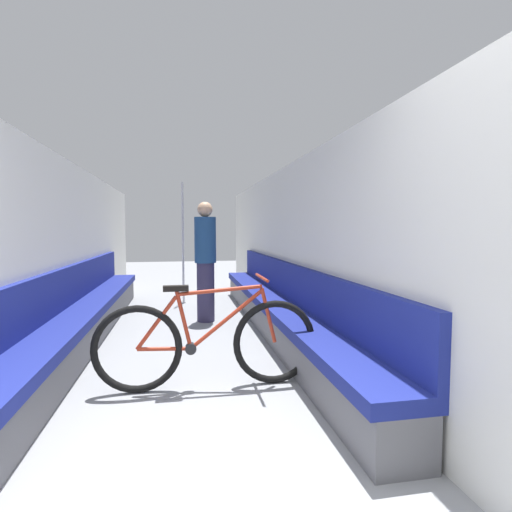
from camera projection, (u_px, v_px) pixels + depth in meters
The scene contains 7 objects.
wall_left at pixel (57, 251), 4.43m from camera, with size 0.10×10.43×2.12m, color silver.
wall_right at pixel (297, 248), 4.94m from camera, with size 0.10×10.43×2.12m, color silver.
bench_seat_row_left at pixel (83, 317), 4.59m from camera, with size 0.44×6.04×0.88m.
bench_seat_row_right at pixel (277, 310), 5.01m from camera, with size 0.44×6.04×0.88m.
bicycle at pixel (208, 343), 3.25m from camera, with size 1.82×0.46×0.91m.
grab_pole_near at pixel (183, 245), 6.95m from camera, with size 0.08×0.08×2.10m.
passenger_standing at pixel (205, 260), 5.58m from camera, with size 0.30×0.30×1.68m.
Camera 1 is at (-0.03, -1.14, 1.30)m, focal length 28.00 mm.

